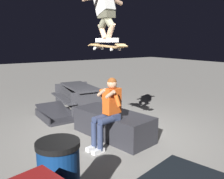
{
  "coord_description": "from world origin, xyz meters",
  "views": [
    {
      "loc": [
        -4.22,
        3.05,
        2.08
      ],
      "look_at": [
        -0.4,
        0.45,
        1.16
      ],
      "focal_mm": 38.68,
      "sensor_mm": 36.0,
      "label": 1
    }
  ],
  "objects": [
    {
      "name": "ground_plane",
      "position": [
        0.0,
        0.0,
        0.0
      ],
      "size": [
        40.0,
        40.0,
        0.0
      ],
      "primitive_type": "plane",
      "color": "gray"
    },
    {
      "name": "ledge_box_main",
      "position": [
        -0.04,
        0.17,
        0.28
      ],
      "size": [
        1.98,
        1.07,
        0.56
      ],
      "primitive_type": "cube",
      "rotation": [
        0.0,
        0.0,
        0.17
      ],
      "color": "#28282D",
      "rests_on": "ground"
    },
    {
      "name": "person_sitting_on_ledge",
      "position": [
        -0.42,
        0.56,
        0.79
      ],
      "size": [
        0.6,
        0.78,
        1.39
      ],
      "color": "#2D3856",
      "rests_on": "ground"
    },
    {
      "name": "skateboard",
      "position": [
        -0.35,
        0.54,
        1.99
      ],
      "size": [
        1.03,
        0.24,
        0.13
      ],
      "color": "#AD8451"
    },
    {
      "name": "skater_airborne",
      "position": [
        -0.3,
        0.54,
        2.68
      ],
      "size": [
        0.62,
        0.89,
        1.12
      ],
      "color": "white"
    },
    {
      "name": "kicker_ramp",
      "position": [
        1.91,
        0.74,
        0.07
      ],
      "size": [
        1.28,
        0.81,
        0.42
      ],
      "color": "#28282D",
      "rests_on": "ground"
    },
    {
      "name": "picnic_table_back",
      "position": [
        2.31,
        -0.21,
        0.5
      ],
      "size": [
        1.82,
        1.5,
        0.75
      ],
      "color": "#38383D",
      "rests_on": "ground"
    }
  ]
}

